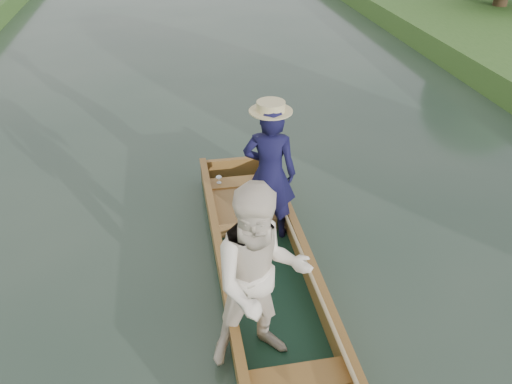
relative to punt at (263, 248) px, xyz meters
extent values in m
plane|color=#283D30|center=(0.08, 0.26, -0.77)|extent=(120.00, 120.00, 0.00)
cube|color=#133120|center=(0.08, 0.26, -0.73)|extent=(1.10, 5.00, 0.08)
cube|color=olive|center=(-0.43, 0.26, -0.53)|extent=(0.08, 5.00, 0.32)
cube|color=olive|center=(0.59, 0.26, -0.53)|extent=(0.08, 5.00, 0.32)
cube|color=olive|center=(0.08, 2.72, -0.53)|extent=(1.10, 0.08, 0.32)
cube|color=olive|center=(-0.43, 0.26, -0.35)|extent=(0.10, 5.00, 0.04)
cube|color=olive|center=(0.59, 0.26, -0.35)|extent=(0.10, 5.00, 0.04)
cube|color=olive|center=(0.08, 2.16, -0.47)|extent=(0.94, 0.30, 0.05)
cube|color=olive|center=(0.08, -1.34, -0.47)|extent=(0.94, 0.30, 0.05)
imported|color=#131137|center=(0.31, 1.16, 0.24)|extent=(0.78, 0.63, 1.86)
cylinder|color=beige|center=(0.31, 1.16, 1.13)|extent=(0.52, 0.52, 0.12)
imported|color=white|center=(-0.18, -0.81, 0.31)|extent=(1.02, 0.82, 2.00)
cube|color=brown|center=(0.00, 1.60, -0.58)|extent=(0.85, 0.90, 0.22)
sphere|color=tan|center=(0.27, 1.50, -0.37)|extent=(0.19, 0.19, 0.19)
sphere|color=tan|center=(0.27, 1.49, -0.22)|extent=(0.15, 0.15, 0.15)
sphere|color=tan|center=(0.22, 1.49, -0.16)|extent=(0.05, 0.05, 0.05)
sphere|color=tan|center=(0.32, 1.49, -0.16)|extent=(0.05, 0.05, 0.05)
sphere|color=tan|center=(0.27, 1.43, -0.24)|extent=(0.06, 0.06, 0.06)
sphere|color=tan|center=(0.18, 1.48, -0.34)|extent=(0.07, 0.07, 0.07)
sphere|color=tan|center=(0.36, 1.48, -0.34)|extent=(0.07, 0.07, 0.07)
sphere|color=tan|center=(0.22, 1.47, -0.45)|extent=(0.08, 0.08, 0.08)
sphere|color=tan|center=(0.32, 1.47, -0.45)|extent=(0.08, 0.08, 0.08)
cylinder|color=silver|center=(-0.24, 2.16, -0.44)|extent=(0.07, 0.07, 0.01)
cylinder|color=silver|center=(-0.24, 2.16, -0.40)|extent=(0.01, 0.01, 0.08)
ellipsoid|color=silver|center=(-0.24, 2.16, -0.35)|extent=(0.09, 0.09, 0.05)
cylinder|color=tan|center=(0.51, -0.13, -0.31)|extent=(0.04, 4.36, 0.20)
camera|label=1|loc=(-0.83, -4.15, 3.46)|focal=35.00mm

